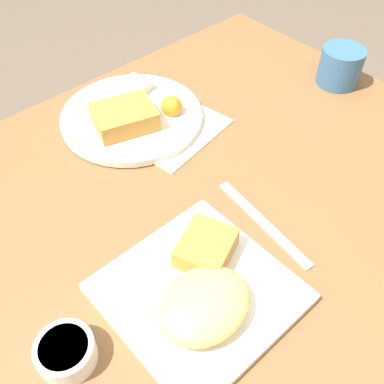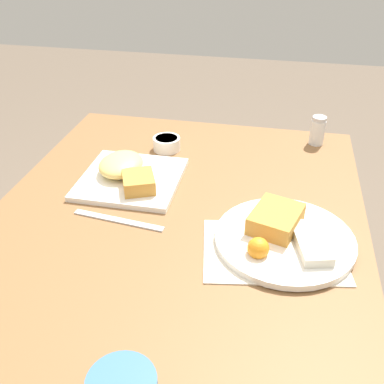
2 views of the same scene
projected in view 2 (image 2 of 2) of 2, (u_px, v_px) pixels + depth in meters
name	position (u px, v px, depth m)	size (l,w,h in m)	color
dining_table	(174.00, 250.00, 1.06)	(1.09, 0.86, 0.77)	brown
menu_card	(273.00, 251.00, 0.92)	(0.24, 0.31, 0.00)	beige
plate_square_near	(128.00, 174.00, 1.14)	(0.25, 0.25, 0.06)	white
plate_oval_far	(283.00, 235.00, 0.93)	(0.29, 0.29, 0.05)	white
sauce_ramekin	(167.00, 143.00, 1.29)	(0.08, 0.08, 0.04)	white
salt_shaker	(317.00, 132.00, 1.31)	(0.04, 0.04, 0.09)	white
butter_knife	(118.00, 220.00, 1.01)	(0.04, 0.22, 0.00)	silver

